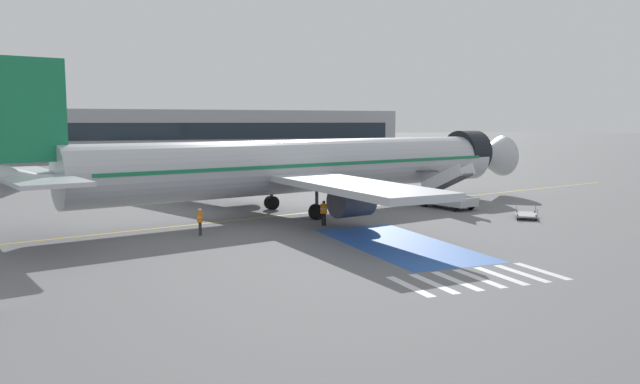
# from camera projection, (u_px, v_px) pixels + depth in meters

# --- Properties ---
(ground_plane) EXTENTS (600.00, 600.00, 0.00)m
(ground_plane) POSITION_uv_depth(u_px,v_px,m) (298.00, 213.00, 48.41)
(ground_plane) COLOR slate
(apron_leadline_yellow) EXTENTS (79.12, 19.20, 0.01)m
(apron_leadline_yellow) POSITION_uv_depth(u_px,v_px,m) (312.00, 212.00, 48.59)
(apron_leadline_yellow) COLOR gold
(apron_leadline_yellow) RESTS_ON ground_plane
(apron_stand_patch_blue) EXTENTS (5.61, 12.75, 0.01)m
(apron_stand_patch_blue) POSITION_uv_depth(u_px,v_px,m) (399.00, 244.00, 36.03)
(apron_stand_patch_blue) COLOR #2856A8
(apron_stand_patch_blue) RESTS_ON ground_plane
(apron_walkway_bar_0) EXTENTS (0.44, 3.60, 0.01)m
(apron_walkway_bar_0) POSITION_uv_depth(u_px,v_px,m) (410.00, 286.00, 26.76)
(apron_walkway_bar_0) COLOR silver
(apron_walkway_bar_0) RESTS_ON ground_plane
(apron_walkway_bar_1) EXTENTS (0.44, 3.60, 0.01)m
(apron_walkway_bar_1) POSITION_uv_depth(u_px,v_px,m) (433.00, 283.00, 27.21)
(apron_walkway_bar_1) COLOR silver
(apron_walkway_bar_1) RESTS_ON ground_plane
(apron_walkway_bar_2) EXTENTS (0.44, 3.60, 0.01)m
(apron_walkway_bar_2) POSITION_uv_depth(u_px,v_px,m) (457.00, 281.00, 27.67)
(apron_walkway_bar_2) COLOR silver
(apron_walkway_bar_2) RESTS_ON ground_plane
(apron_walkway_bar_3) EXTENTS (0.44, 3.60, 0.01)m
(apron_walkway_bar_3) POSITION_uv_depth(u_px,v_px,m) (479.00, 278.00, 28.12)
(apron_walkway_bar_3) COLOR silver
(apron_walkway_bar_3) RESTS_ON ground_plane
(apron_walkway_bar_4) EXTENTS (0.44, 3.60, 0.01)m
(apron_walkway_bar_4) POSITION_uv_depth(u_px,v_px,m) (500.00, 276.00, 28.58)
(apron_walkway_bar_4) COLOR silver
(apron_walkway_bar_4) RESTS_ON ground_plane
(apron_walkway_bar_5) EXTENTS (0.44, 3.60, 0.01)m
(apron_walkway_bar_5) POSITION_uv_depth(u_px,v_px,m) (521.00, 273.00, 29.03)
(apron_walkway_bar_5) COLOR silver
(apron_walkway_bar_5) RESTS_ON ground_plane
(apron_walkway_bar_6) EXTENTS (0.44, 3.60, 0.01)m
(apron_walkway_bar_6) POSITION_uv_depth(u_px,v_px,m) (542.00, 271.00, 29.48)
(apron_walkway_bar_6) COLOR silver
(apron_walkway_bar_6) RESTS_ON ground_plane
(airliner) EXTENTS (47.37, 34.20, 10.75)m
(airliner) POSITION_uv_depth(u_px,v_px,m) (305.00, 166.00, 47.83)
(airliner) COLOR #B7BCC4
(airliner) RESTS_ON ground_plane
(boarding_stairs_forward) EXTENTS (3.26, 5.54, 3.80)m
(boarding_stairs_forward) POSITION_uv_depth(u_px,v_px,m) (447.00, 196.00, 50.79)
(boarding_stairs_forward) COLOR #ADB2BA
(boarding_stairs_forward) RESTS_ON ground_plane
(fuel_tanker) EXTENTS (11.07, 4.05, 3.36)m
(fuel_tanker) POSITION_uv_depth(u_px,v_px,m) (152.00, 170.00, 68.52)
(fuel_tanker) COLOR #38383D
(fuel_tanker) RESTS_ON ground_plane
(baggage_cart) EXTENTS (2.79, 2.97, 0.87)m
(baggage_cart) POSITION_uv_depth(u_px,v_px,m) (526.00, 215.00, 45.55)
(baggage_cart) COLOR gray
(baggage_cart) RESTS_ON ground_plane
(ground_crew_0) EXTENTS (0.48, 0.45, 1.72)m
(ground_crew_0) POSITION_uv_depth(u_px,v_px,m) (324.00, 211.00, 42.22)
(ground_crew_0) COLOR black
(ground_crew_0) RESTS_ON ground_plane
(ground_crew_1) EXTENTS (0.40, 0.49, 1.72)m
(ground_crew_1) POSITION_uv_depth(u_px,v_px,m) (200.00, 220.00, 38.60)
(ground_crew_1) COLOR #2D2D33
(ground_crew_1) RESTS_ON ground_plane
(terminal_building) EXTENTS (127.98, 12.10, 9.36)m
(terminal_building) POSITION_uv_depth(u_px,v_px,m) (89.00, 134.00, 120.19)
(terminal_building) COLOR #9EA3A8
(terminal_building) RESTS_ON ground_plane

